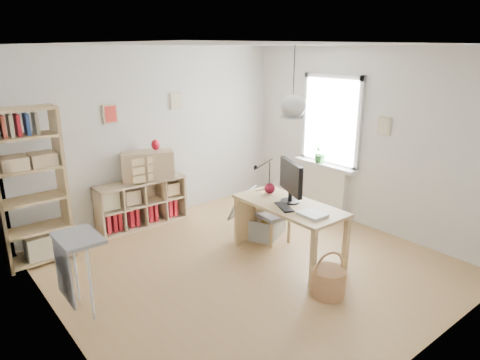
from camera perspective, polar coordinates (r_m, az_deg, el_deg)
ground at (r=5.60m, az=1.16°, el=-11.23°), size 4.50×4.50×0.00m
room_shell at (r=5.23m, az=7.06°, el=9.78°), size 4.50×4.50×4.50m
window_unit at (r=7.03m, az=12.10°, el=7.73°), size 0.07×1.16×1.46m
radiator at (r=7.28m, az=11.36°, el=-1.25°), size 0.10×0.80×0.80m
windowsill at (r=7.12m, az=11.30°, el=1.95°), size 0.22×1.20×0.06m
desk at (r=5.56m, az=6.55°, el=-4.07°), size 0.70×1.50×0.75m
cube_shelf at (r=6.85m, az=-13.24°, el=-3.46°), size 1.40×0.38×0.72m
tall_bookshelf at (r=5.88m, az=-26.28°, el=-0.17°), size 0.80×0.38×2.00m
side_table at (r=4.70m, az=-21.36°, el=-9.22°), size 0.40×0.55×0.85m
chair at (r=6.10m, az=4.19°, el=-4.27°), size 0.41×0.41×0.76m
wicker_basket at (r=5.01m, az=11.70°, el=-13.06°), size 0.39×0.39×0.54m
storage_chest at (r=6.38m, az=2.93°, el=-5.43°), size 0.84×0.88×0.65m
monitor at (r=5.50m, az=6.79°, el=0.04°), size 0.29×0.59×0.54m
keyboard at (r=5.39m, az=5.92°, el=-3.59°), size 0.27×0.39×0.02m
task_lamp at (r=5.93m, az=2.98°, el=1.10°), size 0.38×0.14×0.40m
yarn_ball at (r=5.87m, az=3.99°, el=-1.12°), size 0.15×0.15×0.15m
paper_tray at (r=5.19m, az=9.62°, el=-4.53°), size 0.25×0.31×0.03m
drawer_chest at (r=6.69m, az=-12.21°, el=1.90°), size 0.85×0.64×0.44m
red_vase at (r=6.69m, az=-11.19°, el=4.64°), size 0.14×0.14×0.16m
potted_plant at (r=7.12m, az=10.69°, el=3.57°), size 0.34×0.31×0.32m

